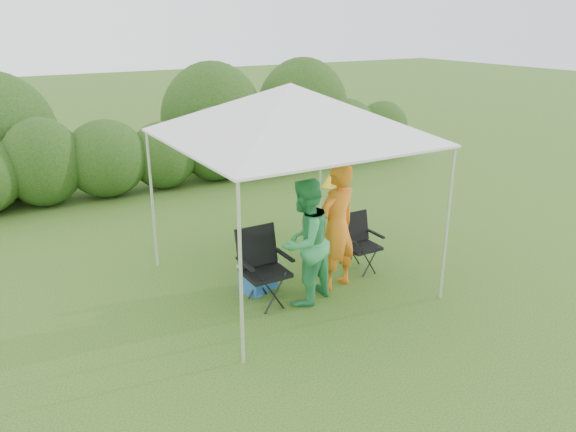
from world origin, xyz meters
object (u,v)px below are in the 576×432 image
chair_right (359,238)px  cooler (258,276)px  canopy (290,111)px  woman (305,242)px  man (337,227)px  chair_left (262,262)px

chair_right → cooler: 1.67m
canopy → woman: bearing=-103.4°
chair_right → man: 0.82m
chair_left → cooler: bearing=71.9°
chair_right → woman: size_ratio=0.51×
chair_right → cooler: bearing=175.3°
chair_right → chair_left: chair_left is taller
cooler → chair_left: bearing=-129.8°
chair_right → woman: (-1.25, -0.46, 0.36)m
chair_right → cooler: size_ratio=1.49×
cooler → canopy: bearing=-19.9°
canopy → cooler: (-0.53, -0.01, -2.25)m
canopy → chair_left: size_ratio=3.03×
chair_right → man: size_ratio=0.48×
woman → chair_left: bearing=-52.3°
woman → cooler: 0.97m
chair_right → chair_left: 1.75m
chair_right → canopy: bearing=172.2°
woman → cooler: woman is taller
canopy → woman: (-0.15, -0.62, -1.61)m
chair_left → woman: woman is taller
man → woman: size_ratio=1.06×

